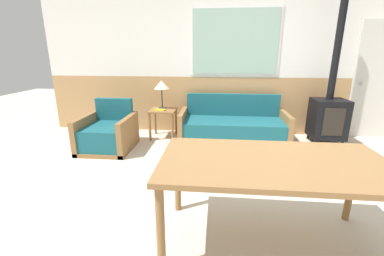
{
  "coord_description": "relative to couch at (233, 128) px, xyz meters",
  "views": [
    {
      "loc": [
        -0.36,
        -2.22,
        1.5
      ],
      "look_at": [
        -0.69,
        1.13,
        0.5
      ],
      "focal_mm": 24.0,
      "sensor_mm": 36.0,
      "label": 1
    }
  ],
  "objects": [
    {
      "name": "table_lamp",
      "position": [
        -1.26,
        0.13,
        0.69
      ],
      "size": [
        0.27,
        0.27,
        0.5
      ],
      "color": "#262628",
      "rests_on": "side_table"
    },
    {
      "name": "wall_back",
      "position": [
        0.07,
        0.53,
        1.13
      ],
      "size": [
        7.2,
        0.09,
        2.7
      ],
      "color": "tan",
      "rests_on": "ground_plane"
    },
    {
      "name": "wood_stove",
      "position": [
        1.58,
        0.06,
        0.33
      ],
      "size": [
        0.53,
        0.47,
        2.48
      ],
      "color": "black",
      "rests_on": "ground_plane"
    },
    {
      "name": "side_table",
      "position": [
        -1.24,
        0.05,
        0.18
      ],
      "size": [
        0.46,
        0.46,
        0.52
      ],
      "color": "olive",
      "rests_on": "ground_plane"
    },
    {
      "name": "couch",
      "position": [
        0.0,
        0.0,
        0.0
      ],
      "size": [
        1.82,
        0.8,
        0.78
      ],
      "color": "olive",
      "rests_on": "ground_plane"
    },
    {
      "name": "dining_table",
      "position": [
        0.15,
        -2.51,
        0.42
      ],
      "size": [
        1.7,
        0.88,
        0.73
      ],
      "color": "olive",
      "rests_on": "ground_plane"
    },
    {
      "name": "entry_door",
      "position": [
        2.5,
        0.47,
        0.77
      ],
      "size": [
        0.86,
        0.09,
        2.02
      ],
      "color": "silver",
      "rests_on": "ground_plane"
    },
    {
      "name": "book_stack",
      "position": [
        -1.27,
        -0.02,
        0.3
      ],
      "size": [
        0.2,
        0.16,
        0.02
      ],
      "color": "gold",
      "rests_on": "side_table"
    },
    {
      "name": "ground_plane",
      "position": [
        0.07,
        -2.1,
        -0.24
      ],
      "size": [
        16.0,
        16.0,
        0.0
      ],
      "primitive_type": "plane",
      "color": "beige"
    },
    {
      "name": "armchair",
      "position": [
        -2.0,
        -0.59,
        0.0
      ],
      "size": [
        0.77,
        0.82,
        0.76
      ],
      "rotation": [
        0.0,
        0.0,
        0.01
      ],
      "color": "olive",
      "rests_on": "ground_plane"
    }
  ]
}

